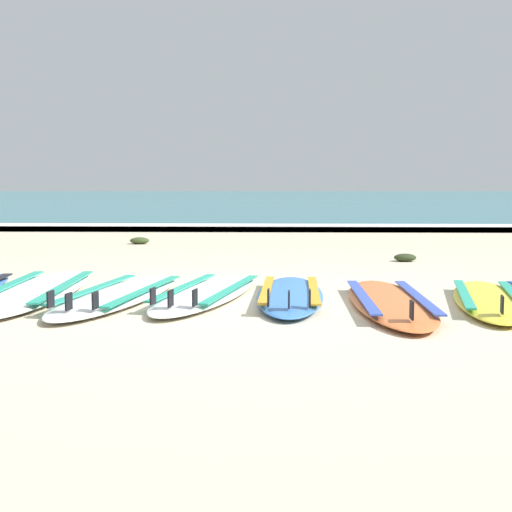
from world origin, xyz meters
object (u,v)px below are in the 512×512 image
surfboard_6 (390,301)px  surfboard_7 (489,299)px  surfboard_4 (207,293)px  surfboard_3 (119,294)px  surfboard_2 (36,290)px  surfboard_5 (290,294)px

surfboard_6 → surfboard_7: size_ratio=1.08×
surfboard_4 → surfboard_6: size_ratio=1.02×
surfboard_4 → surfboard_7: (2.06, -0.24, -0.00)m
surfboard_3 → surfboard_7: size_ratio=1.15×
surfboard_2 → surfboard_5: bearing=-3.9°
surfboard_4 → surfboard_5: bearing=-6.0°
surfboard_5 → surfboard_6: size_ratio=0.92×
surfboard_3 → surfboard_6: size_ratio=1.07×
surfboard_5 → surfboard_6: 0.76m
surfboard_2 → surfboard_3: 0.71m
surfboard_2 → surfboard_4: bearing=-2.9°
surfboard_5 → surfboard_7: (1.43, -0.18, -0.00)m
surfboard_2 → surfboard_4: 1.35m
surfboard_4 → surfboard_7: same height
surfboard_6 → surfboard_5: bearing=157.5°
surfboard_4 → surfboard_2: bearing=177.1°
surfboard_2 → surfboard_3: same height
surfboard_3 → surfboard_7: 2.71m
surfboard_5 → surfboard_7: 1.44m
surfboard_3 → surfboard_2: bearing=166.0°
surfboard_7 → surfboard_5: bearing=173.0°
surfboard_3 → surfboard_5: size_ratio=1.15×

